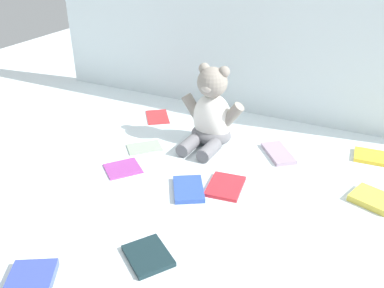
{
  "coord_description": "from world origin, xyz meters",
  "views": [
    {
      "loc": [
        0.42,
        -0.99,
        0.64
      ],
      "look_at": [
        -0.01,
        -0.1,
        0.1
      ],
      "focal_mm": 38.07,
      "sensor_mm": 36.0,
      "label": 1
    }
  ],
  "objects": [
    {
      "name": "ground_plane",
      "position": [
        0.0,
        0.0,
        0.0
      ],
      "size": [
        3.2,
        3.2,
        0.0
      ],
      "primitive_type": "plane",
      "color": "silver"
    },
    {
      "name": "backdrop_drape",
      "position": [
        0.0,
        0.4,
        0.39
      ],
      "size": [
        1.69,
        0.03,
        0.78
      ],
      "primitive_type": "cube",
      "color": "silver",
      "rests_on": "ground_plane"
    },
    {
      "name": "teddy_bear",
      "position": [
        -0.04,
        0.1,
        0.1
      ],
      "size": [
        0.22,
        0.19,
        0.26
      ],
      "rotation": [
        0.0,
        0.0,
        -0.04
      ],
      "color": "white",
      "rests_on": "ground_plane"
    },
    {
      "name": "book_case_0",
      "position": [
        -0.12,
        -0.61,
        0.01
      ],
      "size": [
        0.13,
        0.14,
        0.02
      ],
      "primitive_type": "cube",
      "rotation": [
        0.0,
        0.0,
        3.66
      ],
      "color": "#384AA8",
      "rests_on": "ground_plane"
    },
    {
      "name": "book_case_1",
      "position": [
        -0.3,
        0.2,
        0.0
      ],
      "size": [
        0.14,
        0.15,
        0.01
      ],
      "primitive_type": "cube",
      "rotation": [
        0.0,
        0.0,
        3.77
      ],
      "color": "red",
      "rests_on": "ground_plane"
    },
    {
      "name": "book_case_2",
      "position": [
        -0.22,
        -0.03,
        0.0
      ],
      "size": [
        0.13,
        0.13,
        0.01
      ],
      "primitive_type": "cube",
      "rotation": [
        0.0,
        0.0,
        5.48
      ],
      "color": "#93A790",
      "rests_on": "ground_plane"
    },
    {
      "name": "book_case_3",
      "position": [
        0.02,
        -0.18,
        0.01
      ],
      "size": [
        0.13,
        0.14,
        0.01
      ],
      "primitive_type": "cube",
      "rotation": [
        0.0,
        0.0,
        0.53
      ],
      "color": "#2E4FA9",
      "rests_on": "ground_plane"
    },
    {
      "name": "book_case_4",
      "position": [
        0.45,
        0.23,
        0.01
      ],
      "size": [
        0.11,
        0.09,
        0.01
      ],
      "primitive_type": "cube",
      "rotation": [
        0.0,
        0.0,
        1.65
      ],
      "color": "yellow",
      "rests_on": "ground_plane"
    },
    {
      "name": "book_case_5",
      "position": [
        0.47,
        -0.01,
        0.01
      ],
      "size": [
        0.12,
        0.11,
        0.02
      ],
      "primitive_type": "cube",
      "rotation": [
        0.0,
        0.0,
        4.38
      ],
      "color": "gold",
      "rests_on": "ground_plane"
    },
    {
      "name": "book_case_6",
      "position": [
        0.1,
        -0.12,
        0.01
      ],
      "size": [
        0.1,
        0.13,
        0.01
      ],
      "primitive_type": "cube",
      "rotation": [
        0.0,
        0.0,
        3.27
      ],
      "color": "red",
      "rests_on": "ground_plane"
    },
    {
      "name": "book_case_7",
      "position": [
        0.18,
        0.12,
        0.01
      ],
      "size": [
        0.14,
        0.15,
        0.01
      ],
      "primitive_type": "cube",
      "rotation": [
        0.0,
        0.0,
        3.8
      ],
      "color": "#A38BA1",
      "rests_on": "ground_plane"
    },
    {
      "name": "book_case_8",
      "position": [
        0.05,
        -0.44,
        0.01
      ],
      "size": [
        0.13,
        0.13,
        0.01
      ],
      "primitive_type": "cube",
      "rotation": [
        0.0,
        0.0,
        4.09
      ],
      "color": "#162B30",
      "rests_on": "ground_plane"
    },
    {
      "name": "book_case_9",
      "position": [
        -0.21,
        -0.16,
        0.0
      ],
      "size": [
        0.13,
        0.13,
        0.01
      ],
      "primitive_type": "cube",
      "rotation": [
        0.0,
        0.0,
        0.88
      ],
      "color": "#993C94",
      "rests_on": "ground_plane"
    }
  ]
}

